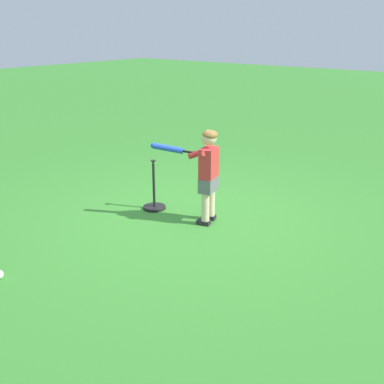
% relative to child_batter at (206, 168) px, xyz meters
% --- Properties ---
extents(ground_plane, '(40.00, 40.00, 0.00)m').
position_rel_child_batter_xyz_m(ground_plane, '(0.26, -0.06, -0.65)').
color(ground_plane, '#38842D').
extents(child_batter, '(0.72, 0.46, 1.08)m').
position_rel_child_batter_xyz_m(child_batter, '(0.00, 0.00, 0.00)').
color(child_batter, '#232328').
rests_on(child_batter, ground).
extents(batting_tee, '(0.28, 0.28, 0.62)m').
position_rel_child_batter_xyz_m(batting_tee, '(0.74, 0.06, -0.55)').
color(batting_tee, black).
rests_on(batting_tee, ground).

